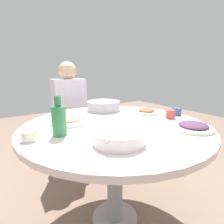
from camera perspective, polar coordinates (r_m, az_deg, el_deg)
The scene contains 13 objects.
ground at distance 1.58m, azimuth 0.90°, elevation -31.64°, with size 8.00×8.00×0.00m, color #7D6656.
round_dining_table at distance 1.21m, azimuth 1.02°, elevation -8.91°, with size 1.22×1.22×0.77m.
rice_bowl at distance 1.56m, azimuth -2.75°, elevation 2.14°, with size 0.30×0.30×0.09m.
soup_bowl at distance 0.86m, azimuth 2.21°, elevation -8.13°, with size 0.26×0.26×0.06m.
dish_stirfry at distance 1.49m, azimuth 11.14°, elevation 0.25°, with size 0.20×0.20×0.04m.
dish_shrimp at distance 1.21m, azimuth -14.16°, elevation -2.74°, with size 0.24×0.24×0.04m.
dish_eggplant at distance 1.16m, azimuth 24.96°, elevation -4.31°, with size 0.23×0.23×0.05m.
green_bottle at distance 0.98m, azimuth -16.91°, elevation -2.42°, with size 0.08×0.08×0.22m.
tea_cup_near at distance 1.49m, azimuth 20.36°, elevation 0.15°, with size 0.07×0.07×0.06m, color #3A5599.
tea_cup_far at distance 1.36m, azimuth 18.54°, elevation -0.69°, with size 0.07×0.07×0.06m, color #BC4743.
tea_cup_side at distance 0.98m, azimuth -25.37°, elevation -6.99°, with size 0.08×0.08×0.05m, color white.
stool_for_diner_left at distance 2.15m, azimuth -13.02°, elevation -11.65°, with size 0.34×0.34×0.46m, color brown.
diner_left at distance 1.98m, azimuth -13.83°, elevation 2.85°, with size 0.35×0.35×0.76m.
Camera 1 is at (-0.65, -0.91, 1.11)m, focal length 28.01 mm.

